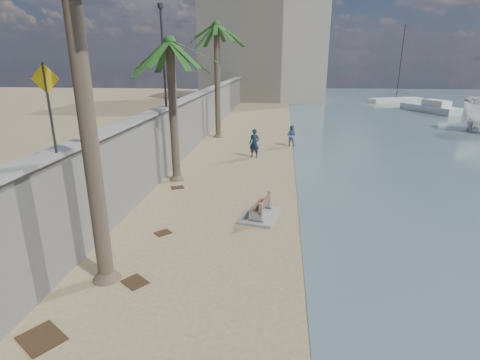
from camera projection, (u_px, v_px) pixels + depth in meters
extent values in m
plane|color=#94815A|center=(228.00, 310.00, 9.54)|extent=(140.00, 140.00, 0.00)
cube|color=gray|center=(198.00, 118.00, 28.44)|extent=(0.45, 70.00, 3.50)
cube|color=gray|center=(197.00, 94.00, 27.88)|extent=(0.80, 70.00, 0.12)
cube|color=#B7AA93|center=(264.00, 52.00, 56.68)|extent=(18.00, 12.00, 14.00)
cube|color=gray|center=(260.00, 216.00, 15.10)|extent=(1.66, 2.16, 0.11)
cylinder|color=brown|center=(87.00, 119.00, 9.46)|extent=(0.44, 0.44, 9.30)
cylinder|color=brown|center=(173.00, 115.00, 18.67)|extent=(0.42, 0.42, 6.85)
cylinder|color=brown|center=(217.00, 83.00, 29.05)|extent=(0.44, 0.44, 8.47)
cylinder|color=#2D2D33|center=(50.00, 109.00, 10.00)|extent=(0.07, 0.07, 2.40)
cube|color=yellow|center=(45.00, 79.00, 9.75)|extent=(0.78, 0.03, 0.78)
cylinder|color=#2D2D33|center=(163.00, 58.00, 19.52)|extent=(0.12, 0.12, 5.00)
cylinder|color=#2D2D33|center=(160.00, 6.00, 18.74)|extent=(0.28, 0.28, 0.25)
imported|color=#16243C|center=(254.00, 141.00, 23.84)|extent=(0.87, 0.70, 2.12)
imported|color=#476594|center=(291.00, 134.00, 27.08)|extent=(0.97, 0.85, 1.70)
cube|color=silver|center=(396.00, 101.00, 54.16)|extent=(8.08, 4.72, 0.70)
cylinder|color=#2D2D33|center=(401.00, 63.00, 52.53)|extent=(0.12, 0.12, 9.99)
cube|color=#382616|center=(42.00, 338.00, 8.55)|extent=(1.27, 1.22, 0.03)
cube|color=#382616|center=(135.00, 282.00, 10.71)|extent=(0.88, 0.85, 0.03)
cube|color=#382616|center=(177.00, 187.00, 18.52)|extent=(0.77, 0.71, 0.03)
cube|color=#382616|center=(163.00, 233.00, 13.71)|extent=(0.69, 0.69, 0.03)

